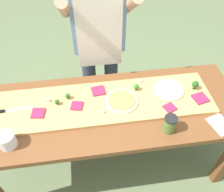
{
  "coord_description": "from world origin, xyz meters",
  "views": [
    {
      "loc": [
        -0.14,
        -1.1,
        2.07
      ],
      "look_at": [
        0.03,
        0.09,
        0.79
      ],
      "focal_mm": 38.95,
      "sensor_mm": 36.0,
      "label": 1
    }
  ],
  "objects_px": {
    "flour_cup": "(7,141)",
    "pizza_whole_pesto_green": "(122,101)",
    "pizza_whole_white_garlic": "(168,90)",
    "broccoli_floret_back_right": "(136,87)",
    "chefs_knife": "(4,111)",
    "sauce_jar": "(170,124)",
    "cheese_crumble_a": "(103,112)",
    "pizza_slice_near_left": "(77,106)",
    "broccoli_floret_center_right": "(67,96)",
    "pizza_slice_near_right": "(38,113)",
    "pizza_slice_far_left": "(170,108)",
    "cook_center": "(98,36)",
    "recipe_note": "(220,124)",
    "prep_table": "(110,117)",
    "cheese_crumble_c": "(140,81)",
    "broccoli_floret_front_mid": "(57,102)",
    "pizza_slice_far_right": "(200,98)",
    "cheese_crumble_b": "(48,100)",
    "pizza_slice_center": "(98,91)",
    "broccoli_floret_center_left": "(195,84)"
  },
  "relations": [
    {
      "from": "pizza_slice_center",
      "to": "pizza_slice_far_left",
      "type": "relative_size",
      "value": 1.26
    },
    {
      "from": "pizza_whole_white_garlic",
      "to": "cook_center",
      "type": "distance_m",
      "value": 0.68
    },
    {
      "from": "broccoli_floret_back_right",
      "to": "sauce_jar",
      "type": "height_order",
      "value": "sauce_jar"
    },
    {
      "from": "cheese_crumble_a",
      "to": "cook_center",
      "type": "xyz_separation_m",
      "value": [
        0.04,
        0.61,
        0.2
      ]
    },
    {
      "from": "flour_cup",
      "to": "pizza_whole_pesto_green",
      "type": "bearing_deg",
      "value": 17.89
    },
    {
      "from": "recipe_note",
      "to": "pizza_whole_white_garlic",
      "type": "bearing_deg",
      "value": 127.09
    },
    {
      "from": "flour_cup",
      "to": "cook_center",
      "type": "distance_m",
      "value": 1.02
    },
    {
      "from": "cheese_crumble_b",
      "to": "sauce_jar",
      "type": "distance_m",
      "value": 0.85
    },
    {
      "from": "recipe_note",
      "to": "pizza_slice_near_left",
      "type": "bearing_deg",
      "value": 163.47
    },
    {
      "from": "cheese_crumble_b",
      "to": "flour_cup",
      "type": "bearing_deg",
      "value": -126.06
    },
    {
      "from": "broccoli_floret_center_left",
      "to": "flour_cup",
      "type": "height_order",
      "value": "flour_cup"
    },
    {
      "from": "recipe_note",
      "to": "cook_center",
      "type": "distance_m",
      "value": 1.1
    },
    {
      "from": "broccoli_floret_back_right",
      "to": "pizza_slice_center",
      "type": "bearing_deg",
      "value": 175.19
    },
    {
      "from": "cheese_crumble_b",
      "to": "pizza_slice_near_right",
      "type": "bearing_deg",
      "value": -119.75
    },
    {
      "from": "prep_table",
      "to": "cheese_crumble_c",
      "type": "relative_size",
      "value": 89.47
    },
    {
      "from": "cheese_crumble_c",
      "to": "prep_table",
      "type": "bearing_deg",
      "value": -142.14
    },
    {
      "from": "recipe_note",
      "to": "cook_center",
      "type": "height_order",
      "value": "cook_center"
    },
    {
      "from": "broccoli_floret_front_mid",
      "to": "broccoli_floret_center_left",
      "type": "height_order",
      "value": "broccoli_floret_center_left"
    },
    {
      "from": "pizza_slice_far_left",
      "to": "pizza_slice_far_right",
      "type": "relative_size",
      "value": 0.76
    },
    {
      "from": "prep_table",
      "to": "broccoli_floret_back_right",
      "type": "height_order",
      "value": "broccoli_floret_back_right"
    },
    {
      "from": "cook_center",
      "to": "broccoli_floret_center_right",
      "type": "bearing_deg",
      "value": -121.84
    },
    {
      "from": "broccoli_floret_back_right",
      "to": "cheese_crumble_a",
      "type": "relative_size",
      "value": 3.31
    },
    {
      "from": "pizza_whole_pesto_green",
      "to": "broccoli_floret_back_right",
      "type": "distance_m",
      "value": 0.16
    },
    {
      "from": "cheese_crumble_a",
      "to": "flour_cup",
      "type": "distance_m",
      "value": 0.62
    },
    {
      "from": "prep_table",
      "to": "pizza_slice_far_right",
      "type": "xyz_separation_m",
      "value": [
        0.65,
        -0.03,
        0.13
      ]
    },
    {
      "from": "pizza_slice_near_left",
      "to": "broccoli_floret_front_mid",
      "type": "xyz_separation_m",
      "value": [
        -0.13,
        0.04,
        0.02
      ]
    },
    {
      "from": "cheese_crumble_a",
      "to": "broccoli_floret_front_mid",
      "type": "bearing_deg",
      "value": 158.75
    },
    {
      "from": "pizza_slice_center",
      "to": "pizza_slice_far_left",
      "type": "distance_m",
      "value": 0.53
    },
    {
      "from": "flour_cup",
      "to": "broccoli_floret_front_mid",
      "type": "bearing_deg",
      "value": 43.04
    },
    {
      "from": "broccoli_floret_center_right",
      "to": "sauce_jar",
      "type": "xyz_separation_m",
      "value": [
        0.64,
        -0.35,
        0.01
      ]
    },
    {
      "from": "chefs_knife",
      "to": "pizza_slice_near_left",
      "type": "height_order",
      "value": "chefs_knife"
    },
    {
      "from": "pizza_slice_far_left",
      "to": "cook_center",
      "type": "relative_size",
      "value": 0.04
    },
    {
      "from": "pizza_slice_far_left",
      "to": "cheese_crumble_a",
      "type": "distance_m",
      "value": 0.46
    },
    {
      "from": "broccoli_floret_center_right",
      "to": "broccoli_floret_back_right",
      "type": "xyz_separation_m",
      "value": [
        0.5,
        0.02,
        0.01
      ]
    },
    {
      "from": "prep_table",
      "to": "pizza_slice_far_left",
      "type": "relative_size",
      "value": 25.41
    },
    {
      "from": "pizza_whole_white_garlic",
      "to": "sauce_jar",
      "type": "bearing_deg",
      "value": -106.57
    },
    {
      "from": "pizza_slice_near_right",
      "to": "pizza_slice_far_left",
      "type": "bearing_deg",
      "value": -4.86
    },
    {
      "from": "pizza_slice_near_right",
      "to": "recipe_note",
      "type": "relative_size",
      "value": 0.55
    },
    {
      "from": "pizza_whole_pesto_green",
      "to": "pizza_slice_far_left",
      "type": "height_order",
      "value": "pizza_whole_pesto_green"
    },
    {
      "from": "pizza_slice_near_left",
      "to": "broccoli_floret_back_right",
      "type": "bearing_deg",
      "value": 12.86
    },
    {
      "from": "pizza_whole_pesto_green",
      "to": "broccoli_floret_back_right",
      "type": "height_order",
      "value": "broccoli_floret_back_right"
    },
    {
      "from": "flour_cup",
      "to": "pizza_whole_white_garlic",
      "type": "bearing_deg",
      "value": 15.19
    },
    {
      "from": "prep_table",
      "to": "cheese_crumble_c",
      "type": "xyz_separation_m",
      "value": [
        0.26,
        0.2,
        0.13
      ]
    },
    {
      "from": "pizza_slice_far_left",
      "to": "sauce_jar",
      "type": "height_order",
      "value": "sauce_jar"
    },
    {
      "from": "chefs_knife",
      "to": "pizza_slice_near_left",
      "type": "bearing_deg",
      "value": -2.42
    },
    {
      "from": "chefs_knife",
      "to": "pizza_slice_near_left",
      "type": "xyz_separation_m",
      "value": [
        0.49,
        -0.02,
        0.0
      ]
    },
    {
      "from": "chefs_knife",
      "to": "sauce_jar",
      "type": "relative_size",
      "value": 2.4
    },
    {
      "from": "pizza_slice_near_right",
      "to": "flour_cup",
      "type": "distance_m",
      "value": 0.27
    },
    {
      "from": "pizza_slice_center",
      "to": "pizza_slice_near_left",
      "type": "bearing_deg",
      "value": -142.64
    },
    {
      "from": "pizza_slice_far_left",
      "to": "cook_center",
      "type": "height_order",
      "value": "cook_center"
    }
  ]
}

